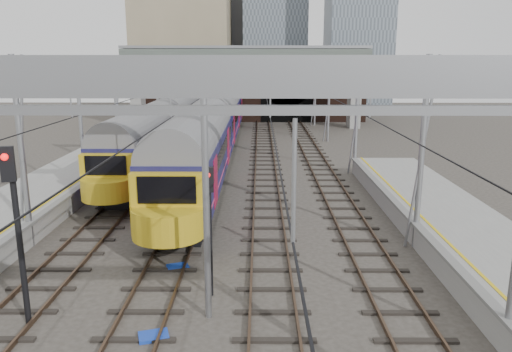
{
  "coord_description": "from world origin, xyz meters",
  "views": [
    {
      "loc": [
        1.57,
        -12.06,
        7.81
      ],
      "look_at": [
        1.41,
        10.91,
        2.4
      ],
      "focal_mm": 35.0,
      "sensor_mm": 36.0,
      "label": 1
    }
  ],
  "objects_px": {
    "train_second": "(181,116)",
    "signal_near_left": "(16,217)",
    "train_main": "(226,108)",
    "signal_near_centre": "(209,215)"
  },
  "relations": [
    {
      "from": "train_second",
      "to": "signal_near_left",
      "type": "bearing_deg",
      "value": -89.05
    },
    {
      "from": "train_main",
      "to": "signal_near_centre",
      "type": "distance_m",
      "value": 38.49
    },
    {
      "from": "signal_near_left",
      "to": "signal_near_centre",
      "type": "relative_size",
      "value": 1.22
    },
    {
      "from": "train_main",
      "to": "train_second",
      "type": "bearing_deg",
      "value": -123.47
    },
    {
      "from": "signal_near_left",
      "to": "signal_near_centre",
      "type": "distance_m",
      "value": 5.7
    },
    {
      "from": "train_second",
      "to": "signal_near_centre",
      "type": "height_order",
      "value": "train_second"
    },
    {
      "from": "signal_near_left",
      "to": "signal_near_centre",
      "type": "xyz_separation_m",
      "value": [
        5.37,
        1.84,
        -0.53
      ]
    },
    {
      "from": "train_main",
      "to": "train_second",
      "type": "xyz_separation_m",
      "value": [
        -4.0,
        -6.05,
        -0.19
      ]
    },
    {
      "from": "train_main",
      "to": "signal_near_left",
      "type": "distance_m",
      "value": 40.43
    },
    {
      "from": "train_main",
      "to": "signal_near_centre",
      "type": "relative_size",
      "value": 15.79
    }
  ]
}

